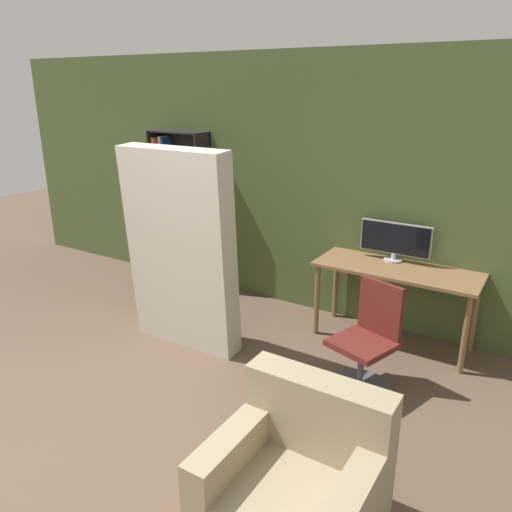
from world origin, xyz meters
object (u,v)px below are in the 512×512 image
(monitor, at_px, (395,240))
(mattress_near, at_px, (181,251))
(armchair, at_px, (297,486))
(bookshelf, at_px, (178,209))
(office_chair, at_px, (366,349))

(monitor, relative_size, mattress_near, 0.36)
(monitor, relative_size, armchair, 0.79)
(bookshelf, xyz_separation_m, mattress_near, (1.11, -1.26, 0.01))
(bookshelf, xyz_separation_m, armchair, (3.01, -2.61, -0.60))
(office_chair, bearing_deg, bookshelf, 159.53)
(monitor, distance_m, office_chair, 1.23)
(office_chair, xyz_separation_m, bookshelf, (-2.83, 1.06, 0.57))
(monitor, bearing_deg, bookshelf, -179.89)
(mattress_near, bearing_deg, armchair, -35.35)
(bookshelf, distance_m, armchair, 4.03)
(bookshelf, bearing_deg, armchair, -40.90)
(monitor, relative_size, bookshelf, 0.36)
(armchair, bearing_deg, monitor, 97.28)
(office_chair, relative_size, armchair, 1.05)
(office_chair, distance_m, mattress_near, 1.83)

